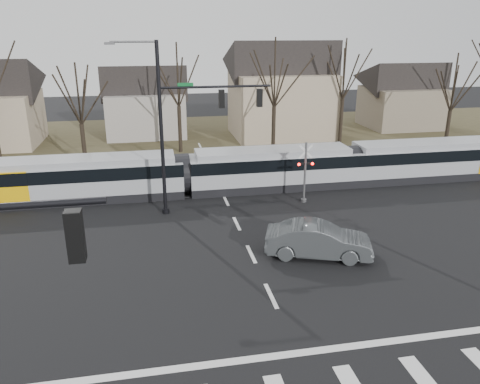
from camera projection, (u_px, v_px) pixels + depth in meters
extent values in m
plane|color=black|center=(284.00, 323.00, 18.02)|extent=(140.00, 140.00, 0.00)
cube|color=#38331E|center=(198.00, 141.00, 47.71)|extent=(140.00, 28.00, 0.01)
cube|color=silver|center=(427.00, 383.00, 14.95)|extent=(0.60, 2.60, 0.01)
cube|color=silver|center=(298.00, 353.00, 16.34)|extent=(28.00, 0.35, 0.01)
cube|color=silver|center=(271.00, 296.00, 19.87)|extent=(0.18, 2.00, 0.01)
cube|color=silver|center=(251.00, 254.00, 23.58)|extent=(0.18, 2.00, 0.01)
cube|color=silver|center=(237.00, 224.00, 27.29)|extent=(0.18, 2.00, 0.01)
cube|color=silver|center=(226.00, 200.00, 31.01)|extent=(0.18, 2.00, 0.01)
cube|color=silver|center=(217.00, 182.00, 34.72)|extent=(0.18, 2.00, 0.01)
cube|color=silver|center=(210.00, 168.00, 38.43)|extent=(0.18, 2.00, 0.01)
cube|color=silver|center=(204.00, 155.00, 42.14)|extent=(0.18, 2.00, 0.01)
cube|color=silver|center=(200.00, 145.00, 45.85)|extent=(0.18, 2.00, 0.01)
cube|color=#59595E|center=(223.00, 195.00, 32.02)|extent=(90.00, 0.12, 0.06)
cube|color=#59595E|center=(220.00, 188.00, 33.32)|extent=(90.00, 0.12, 0.06)
cube|color=gray|center=(85.00, 179.00, 30.78)|extent=(12.74, 2.74, 2.86)
cube|color=black|center=(84.00, 170.00, 30.59)|extent=(12.76, 2.78, 0.83)
cube|color=#F4B507|center=(7.00, 182.00, 29.90)|extent=(3.14, 2.80, 1.91)
cube|color=gray|center=(273.00, 169.00, 33.05)|extent=(11.76, 2.74, 2.86)
cube|color=black|center=(273.00, 161.00, 32.86)|extent=(11.78, 2.78, 0.83)
cube|color=gray|center=(430.00, 160.00, 35.24)|extent=(12.74, 2.74, 2.86)
cube|color=black|center=(431.00, 153.00, 35.05)|extent=(12.76, 2.78, 0.83)
imported|color=#404446|center=(318.00, 240.00, 23.13)|extent=(5.01, 6.33, 1.72)
cube|color=black|center=(75.00, 236.00, 9.09)|extent=(0.32, 0.32, 1.05)
sphere|color=#FF0C07|center=(73.00, 220.00, 8.99)|extent=(0.22, 0.22, 0.22)
cylinder|color=black|center=(161.00, 132.00, 27.23)|extent=(0.22, 0.22, 10.20)
cylinder|color=black|center=(166.00, 211.00, 28.85)|extent=(0.44, 0.44, 0.30)
cylinder|color=black|center=(216.00, 87.00, 26.99)|extent=(6.50, 0.14, 0.14)
cube|color=#0C5926|center=(185.00, 85.00, 26.63)|extent=(0.90, 0.03, 0.22)
cube|color=black|center=(222.00, 99.00, 27.28)|extent=(0.32, 0.32, 1.05)
sphere|color=#FF0C07|center=(221.00, 93.00, 27.17)|extent=(0.22, 0.22, 0.22)
cube|color=black|center=(259.00, 98.00, 27.69)|extent=(0.32, 0.32, 1.05)
sphere|color=#FF0C07|center=(260.00, 92.00, 27.58)|extent=(0.22, 0.22, 0.22)
cube|color=#59595B|center=(109.00, 43.00, 25.18)|extent=(0.55, 0.22, 0.14)
cylinder|color=#59595B|center=(305.00, 173.00, 30.13)|extent=(0.14, 0.14, 4.00)
cylinder|color=#59595B|center=(304.00, 200.00, 30.75)|extent=(0.36, 0.36, 0.20)
cube|color=silver|center=(306.00, 152.00, 29.67)|extent=(0.95, 0.04, 0.95)
cube|color=silver|center=(306.00, 152.00, 29.67)|extent=(0.95, 0.04, 0.95)
cube|color=black|center=(305.00, 164.00, 29.93)|extent=(1.00, 0.10, 0.12)
sphere|color=#FF0C07|center=(299.00, 164.00, 29.78)|extent=(0.18, 0.18, 0.18)
sphere|color=#FF0C07|center=(312.00, 164.00, 29.94)|extent=(0.18, 0.18, 0.18)
cube|color=gray|center=(146.00, 114.00, 49.79)|extent=(8.00, 7.00, 4.50)
cube|color=gray|center=(281.00, 105.00, 49.18)|extent=(10.00, 8.00, 6.50)
cube|color=#6E6251|center=(401.00, 107.00, 54.03)|extent=(8.00, 7.00, 4.50)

